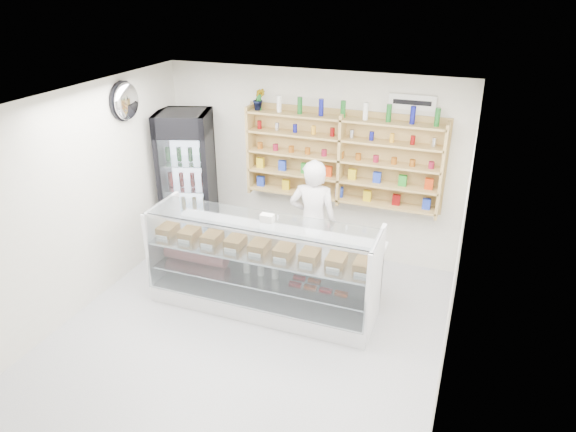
% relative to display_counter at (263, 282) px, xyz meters
% --- Properties ---
extents(room, '(5.00, 5.00, 5.00)m').
position_rel_display_counter_xyz_m(room, '(0.05, -0.76, 1.05)').
color(room, '#B8B9BD').
rests_on(room, ground).
extents(display_counter, '(2.93, 0.87, 1.27)m').
position_rel_display_counter_xyz_m(display_counter, '(0.00, 0.00, 0.00)').
color(display_counter, white).
rests_on(display_counter, floor).
extents(shop_worker, '(0.71, 0.51, 1.80)m').
position_rel_display_counter_xyz_m(shop_worker, '(0.39, 0.86, 0.55)').
color(shop_worker, silver).
rests_on(shop_worker, floor).
extents(drinks_cooler, '(0.97, 0.95, 2.15)m').
position_rel_display_counter_xyz_m(drinks_cooler, '(-1.80, 1.26, 0.73)').
color(drinks_cooler, black).
rests_on(drinks_cooler, floor).
extents(wall_shelving, '(2.84, 0.28, 1.33)m').
position_rel_display_counter_xyz_m(wall_shelving, '(0.55, 1.58, 1.24)').
color(wall_shelving, tan).
rests_on(wall_shelving, back_wall).
extents(potted_plant, '(0.21, 0.19, 0.32)m').
position_rel_display_counter_xyz_m(potted_plant, '(-0.70, 1.58, 2.00)').
color(potted_plant, '#1E6626').
rests_on(potted_plant, wall_shelving).
extents(security_mirror, '(0.15, 0.50, 0.50)m').
position_rel_display_counter_xyz_m(security_mirror, '(-2.12, 0.44, 2.10)').
color(security_mirror, silver).
rests_on(security_mirror, left_wall).
extents(wall_sign, '(0.62, 0.03, 0.20)m').
position_rel_display_counter_xyz_m(wall_sign, '(1.45, 1.71, 2.10)').
color(wall_sign, white).
rests_on(wall_sign, back_wall).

